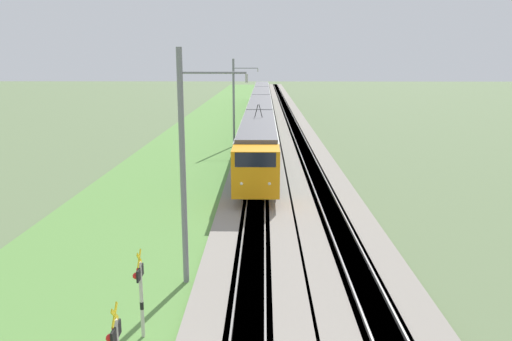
% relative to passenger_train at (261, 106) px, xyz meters
% --- Properties ---
extents(ballast_main, '(240.00, 4.40, 0.30)m').
position_rel_passenger_train_xyz_m(ballast_main, '(-10.36, 0.00, -2.21)').
color(ballast_main, gray).
rests_on(ballast_main, ground).
extents(ballast_adjacent, '(240.00, 4.40, 0.30)m').
position_rel_passenger_train_xyz_m(ballast_adjacent, '(-10.36, -4.28, -2.21)').
color(ballast_adjacent, gray).
rests_on(ballast_adjacent, ground).
extents(track_main, '(240.00, 1.57, 0.45)m').
position_rel_passenger_train_xyz_m(track_main, '(-10.36, 0.00, -2.20)').
color(track_main, '#4C4238').
rests_on(track_main, ground).
extents(track_adjacent, '(240.00, 1.57, 0.45)m').
position_rel_passenger_train_xyz_m(track_adjacent, '(-10.36, -4.28, -2.20)').
color(track_adjacent, '#4C4238').
rests_on(track_adjacent, ground).
extents(grass_verge, '(240.00, 9.95, 0.12)m').
position_rel_passenger_train_xyz_m(grass_verge, '(-10.36, 6.69, -2.30)').
color(grass_verge, '#5B8E42').
rests_on(grass_verge, ground).
extents(passenger_train, '(85.85, 2.86, 5.05)m').
position_rel_passenger_train_xyz_m(passenger_train, '(0.00, 0.00, 0.00)').
color(passenger_train, orange).
rests_on(passenger_train, ground).
extents(crossing_signal_aux, '(0.70, 0.23, 2.99)m').
position_rel_passenger_train_xyz_m(crossing_signal_aux, '(-55.99, 3.33, -0.56)').
color(crossing_signal_aux, beige).
rests_on(crossing_signal_aux, ground).
extents(catenary_mast_near, '(0.22, 2.56, 9.09)m').
position_rel_passenger_train_xyz_m(catenary_mast_near, '(-51.98, 2.51, 2.33)').
color(catenary_mast_near, slate).
rests_on(catenary_mast_near, ground).
extents(catenary_mast_mid, '(0.22, 2.56, 8.77)m').
position_rel_passenger_train_xyz_m(catenary_mast_mid, '(-20.31, 2.51, 2.16)').
color(catenary_mast_mid, slate).
rests_on(catenary_mast_mid, ground).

